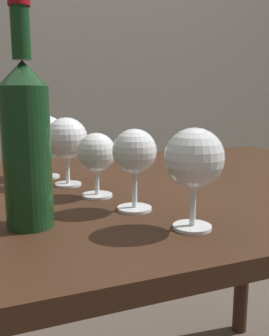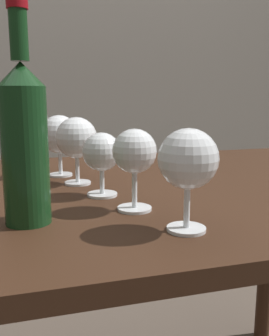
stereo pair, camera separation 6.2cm
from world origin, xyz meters
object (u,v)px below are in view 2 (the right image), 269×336
object	(u,v)px
wine_bottle	(24,140)
wine_glass_port	(102,154)
wine_glass_merlot	(77,139)
wine_glass_amber	(134,154)
wine_glass_pinot	(59,135)
wine_glass_chardonnay	(188,161)

from	to	relation	value
wine_bottle	wine_glass_port	bearing A→B (deg)	42.02
wine_glass_merlot	wine_bottle	bearing A→B (deg)	-114.02
wine_glass_port	wine_glass_merlot	size ratio (longest dim) A/B	0.84
wine_glass_amber	wine_glass_merlot	distance (m)	0.23
wine_glass_merlot	wine_bottle	xyz separation A→B (m)	(-0.11, -0.24, 0.03)
wine_glass_pinot	wine_bottle	size ratio (longest dim) A/B	0.46
wine_glass_pinot	wine_bottle	xyz separation A→B (m)	(-0.08, -0.34, 0.03)
wine_glass_chardonnay	wine_glass_pinot	bearing A→B (deg)	107.98
wine_glass_chardonnay	wine_glass_port	world-z (taller)	wine_glass_chardonnay
wine_glass_pinot	wine_glass_amber	bearing A→B (deg)	-73.14
wine_glass_merlot	wine_bottle	world-z (taller)	wine_bottle
wine_glass_amber	wine_glass_pinot	bearing A→B (deg)	106.86
wine_glass_amber	wine_glass_pinot	distance (m)	0.33
wine_glass_chardonnay	wine_bottle	xyz separation A→B (m)	(-0.22, 0.10, 0.03)
wine_glass_pinot	wine_bottle	world-z (taller)	wine_bottle
wine_glass_amber	wine_glass_port	size ratio (longest dim) A/B	1.12
wine_glass_chardonnay	wine_glass_merlot	world-z (taller)	same
wine_glass_amber	wine_bottle	xyz separation A→B (m)	(-0.17, -0.02, 0.03)
wine_glass_pinot	wine_glass_port	bearing A→B (deg)	-73.75
wine_bottle	wine_glass_amber	bearing A→B (deg)	5.88
wine_glass_port	wine_glass_merlot	distance (m)	0.12
wine_glass_chardonnay	wine_glass_merlot	bearing A→B (deg)	108.50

